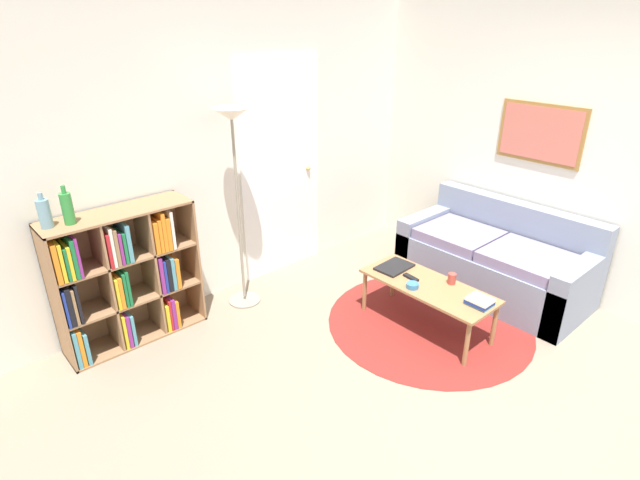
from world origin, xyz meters
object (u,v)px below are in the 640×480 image
object	(u,v)px
floor_lamp	(234,145)
coffee_table	(428,289)
laptop	(394,267)
bottle_left	(44,213)
bottle_middle	(67,208)
couch	(496,261)
bookshelf	(123,277)
bowl	(412,285)
cup	(452,279)

from	to	relation	value
floor_lamp	coffee_table	world-z (taller)	floor_lamp
floor_lamp	coffee_table	xyz separation A→B (m)	(0.89, -1.36, -1.08)
laptop	bottle_left	world-z (taller)	bottle_left
bottle_left	bottle_middle	world-z (taller)	bottle_middle
couch	floor_lamp	bearing A→B (deg)	144.26
bottle_left	bookshelf	bearing A→B (deg)	-1.39
bowl	bottle_left	distance (m)	2.72
floor_lamp	bowl	bearing A→B (deg)	-59.93
bowl	laptop	bearing A→B (deg)	64.20
bookshelf	bottle_middle	bearing A→B (deg)	-175.13
bottle_left	bottle_middle	distance (m)	0.14
cup	bowl	bearing A→B (deg)	150.01
laptop	bottle_middle	size ratio (longest dim) A/B	1.18
bowl	bookshelf	bearing A→B (deg)	140.64
bookshelf	bowl	size ratio (longest dim) A/B	10.76
couch	bowl	distance (m)	1.18
floor_lamp	coffee_table	bearing A→B (deg)	-56.61
floor_lamp	bottle_middle	xyz separation A→B (m)	(-1.28, 0.10, -0.24)
bookshelf	floor_lamp	distance (m)	1.34
coffee_table	laptop	distance (m)	0.37
couch	bottle_left	world-z (taller)	bottle_left
floor_lamp	cup	bearing A→B (deg)	-54.60
couch	bottle_middle	xyz separation A→B (m)	(-3.20, 1.49, 0.92)
bottle_left	laptop	bearing A→B (deg)	-25.77
coffee_table	bowl	bearing A→B (deg)	159.65
cup	couch	bearing A→B (deg)	5.70
bowl	cup	world-z (taller)	cup
bookshelf	floor_lamp	world-z (taller)	floor_lamp
bookshelf	coffee_table	distance (m)	2.41
bookshelf	laptop	world-z (taller)	bookshelf
bookshelf	bottle_left	bearing A→B (deg)	178.61
laptop	bowl	bearing A→B (deg)	-115.80
bookshelf	bottle_left	size ratio (longest dim) A/B	4.38
couch	laptop	bearing A→B (deg)	158.49
bottle_middle	bowl	bearing A→B (deg)	-34.69
laptop	cup	distance (m)	0.51
laptop	bowl	xyz separation A→B (m)	(-0.15, -0.32, 0.01)
coffee_table	bookshelf	bearing A→B (deg)	141.79
floor_lamp	couch	bearing A→B (deg)	-35.74
laptop	cup	size ratio (longest dim) A/B	3.62
coffee_table	bottle_middle	distance (m)	2.75
couch	bowl	bearing A→B (deg)	176.07
cup	coffee_table	bearing A→B (deg)	142.64
floor_lamp	couch	distance (m)	2.64
bowl	bottle_left	bearing A→B (deg)	146.41
coffee_table	bowl	xyz separation A→B (m)	(-0.14, 0.05, 0.06)
floor_lamp	bowl	distance (m)	1.82
laptop	bookshelf	bearing A→B (deg)	149.65
coffee_table	cup	world-z (taller)	cup
floor_lamp	bookshelf	bearing A→B (deg)	172.59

